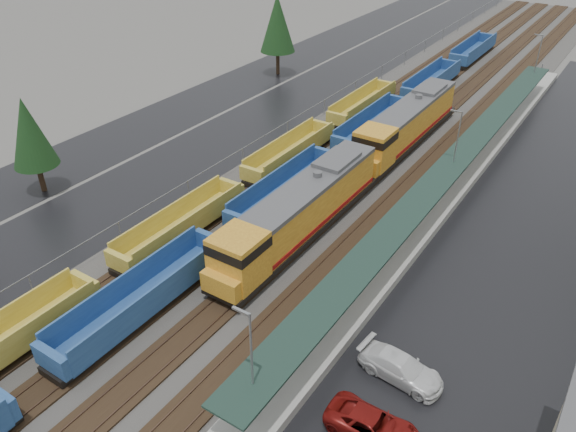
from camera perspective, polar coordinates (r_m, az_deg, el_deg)
name	(u,v)px	position (r m, az deg, el deg)	size (l,w,h in m)	color
ballast_strip	(397,133)	(64.81, 11.02, 8.26)	(20.00, 160.00, 0.08)	#302D2B
trackbed	(397,132)	(64.77, 11.03, 8.36)	(14.60, 160.00, 0.22)	black
west_parking_lot	(286,106)	(71.28, -0.22, 11.07)	(10.00, 160.00, 0.02)	black
west_road	(223,91)	(76.91, -6.59, 12.47)	(9.00, 160.00, 0.02)	black
east_commuter_lot	(557,225)	(52.23, 25.69, -0.79)	(16.00, 100.00, 0.02)	black
station_platform	(449,187)	(53.24, 16.05, 2.88)	(3.00, 80.00, 8.00)	#9E9B93
chainlink_fence	(318,107)	(66.75, 3.03, 11.00)	(0.08, 160.04, 2.02)	gray
tree_west_near	(29,132)	(54.37, -24.81, 7.72)	(3.96, 3.96, 9.00)	#332316
tree_west_far	(277,23)	(81.40, -1.08, 19.00)	(4.84, 4.84, 11.00)	#332316
locomotive_lead	(298,213)	(43.77, 1.01, 0.26)	(3.23, 21.28, 4.82)	black
locomotive_trail	(406,125)	(60.65, 11.87, 9.05)	(3.23, 21.28, 4.82)	black
well_string_yellow	(104,277)	(41.54, -18.19, -5.95)	(2.57, 93.30, 2.28)	#B19831
well_string_blue	(287,191)	(49.55, -0.12, 2.60)	(2.82, 119.14, 2.50)	navy
parked_car_east_b	(373,426)	(31.68, 8.64, -20.37)	(5.15, 2.38, 1.43)	maroon
parked_car_east_c	(401,368)	(34.54, 11.39, -14.90)	(5.16, 2.10, 1.50)	white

